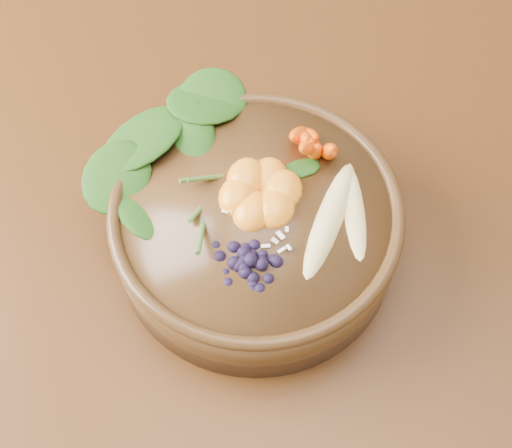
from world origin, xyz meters
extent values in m
plane|color=#381E0F|center=(0.00, 0.00, 0.00)|extent=(4.00, 4.00, 0.00)
cylinder|color=#331C0C|center=(-0.72, 0.37, 0.35)|extent=(0.07, 0.07, 0.71)
cube|color=#49270E|center=(0.00, 0.00, 0.73)|extent=(1.60, 0.90, 0.04)
cylinder|color=#452C14|center=(-0.15, -0.12, 0.79)|extent=(0.35, 0.35, 0.08)
ellipsoid|color=#E0CC84|center=(-0.05, -0.10, 0.85)|extent=(0.08, 0.16, 0.03)
ellipsoid|color=#E0CC84|center=(-0.08, -0.11, 0.85)|extent=(0.05, 0.16, 0.03)
camera|label=1|loc=(-0.05, -0.50, 1.47)|focal=50.00mm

